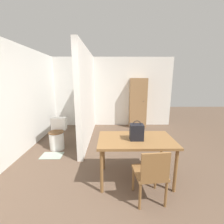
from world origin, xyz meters
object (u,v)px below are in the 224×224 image
(wooden_chair, at_px, (151,173))
(toilet, at_px, (57,135))
(handbag, at_px, (137,132))
(dining_table, at_px, (136,143))
(wooden_cabinet, at_px, (138,103))

(wooden_chair, height_order, toilet, wooden_chair)
(toilet, bearing_deg, handbag, -36.42)
(dining_table, distance_m, wooden_chair, 0.57)
(toilet, relative_size, handbag, 2.30)
(dining_table, height_order, wooden_chair, wooden_chair)
(wooden_chair, height_order, wooden_cabinet, wooden_cabinet)
(dining_table, relative_size, wooden_chair, 1.52)
(toilet, bearing_deg, wooden_chair, -42.94)
(toilet, bearing_deg, dining_table, -35.58)
(dining_table, height_order, toilet, dining_table)
(handbag, height_order, wooden_cabinet, wooden_cabinet)
(dining_table, bearing_deg, handbag, -90.39)
(wooden_cabinet, bearing_deg, handbag, -100.68)
(wooden_chair, bearing_deg, toilet, 131.59)
(dining_table, height_order, handbag, handbag)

